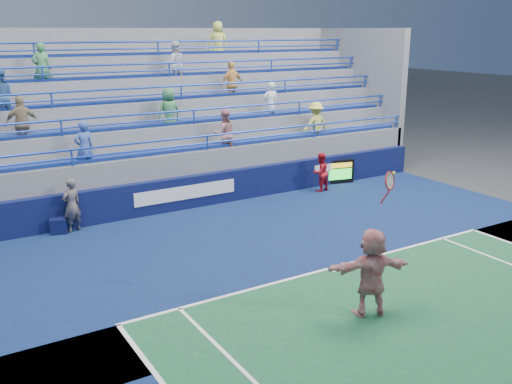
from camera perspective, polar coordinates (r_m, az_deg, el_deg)
ground at (r=14.53m, az=7.39°, el=-7.65°), size 120.00×120.00×0.00m
sponsor_wall at (r=19.53m, az=-4.51°, el=0.33°), size 18.00×0.32×1.10m
bleacher_stand at (r=22.64m, az=-8.96°, el=4.93°), size 18.00×5.60×6.13m
serve_speed_board at (r=22.31m, az=8.14°, el=1.98°), size 1.35×0.44×0.94m
judge_chair at (r=17.77m, az=-19.14°, el=-3.06°), size 0.59×0.60×0.84m
tennis_player at (r=12.12m, az=11.47°, el=-7.85°), size 1.86×1.13×3.06m
line_judge at (r=17.58m, az=-17.95°, el=-1.26°), size 0.70×0.60×1.64m
ball_girl at (r=21.13m, az=6.45°, el=1.97°), size 0.79×0.66×1.45m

